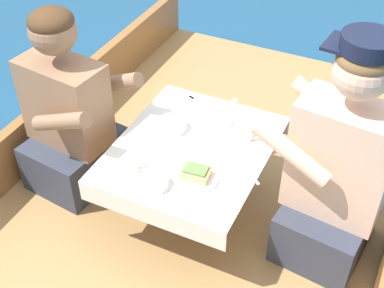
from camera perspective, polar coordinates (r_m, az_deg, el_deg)
name	(u,v)px	position (r m, az deg, el deg)	size (l,w,h in m)	color
ground_plane	(196,239)	(2.92, 0.44, -10.10)	(60.00, 60.00, 0.00)	navy
boat_deck	(196,221)	(2.81, 0.46, -8.19)	(1.93, 3.23, 0.29)	#A87F4C
gunwale_port	(41,129)	(3.02, -15.81, 1.54)	(0.06, 3.23, 0.30)	#936033
cockpit_table	(192,154)	(2.43, 0.00, -1.07)	(0.67, 0.81, 0.39)	#B2B2B7
person_port	(69,118)	(2.65, -12.97, 2.73)	(0.56, 0.49, 0.95)	#333847
person_starboard	(337,172)	(2.28, 15.23, -2.95)	(0.56, 0.49, 1.08)	#333847
plate_sandwich	(196,177)	(2.25, 0.41, -3.58)	(0.20, 0.20, 0.01)	white
plate_bread	(215,120)	(2.55, 2.47, 2.53)	(0.18, 0.18, 0.01)	white
sandwich	(196,173)	(2.23, 0.41, -3.07)	(0.13, 0.09, 0.05)	tan
bowl_port_near	(171,125)	(2.50, -2.22, 2.03)	(0.14, 0.14, 0.04)	white
bowl_starboard_near	(153,181)	(2.21, -4.15, -3.99)	(0.13, 0.13, 0.04)	white
coffee_cup_port	(245,133)	(2.45, 5.68, 1.14)	(0.10, 0.08, 0.05)	white
coffee_cup_starboard	(133,165)	(2.29, -6.36, -2.23)	(0.09, 0.07, 0.05)	white
utensil_knife_starboard	(211,147)	(2.40, 2.02, -0.34)	(0.16, 0.08, 0.00)	silver
utensil_fork_port	(199,102)	(2.68, 0.70, 4.52)	(0.17, 0.08, 0.00)	silver
utensil_spoon_port	(230,104)	(2.67, 4.11, 4.25)	(0.05, 0.17, 0.01)	silver
utensil_knife_port	(242,114)	(2.61, 5.31, 3.25)	(0.11, 0.14, 0.00)	silver
utensil_spoon_starboard	(246,168)	(2.31, 5.80, -2.53)	(0.14, 0.12, 0.01)	silver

